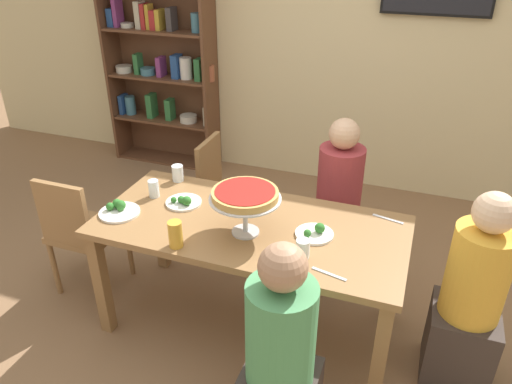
% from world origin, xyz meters
% --- Properties ---
extents(ground_plane, '(12.00, 12.00, 0.00)m').
position_xyz_m(ground_plane, '(0.00, 0.00, 0.00)').
color(ground_plane, '#846042').
extents(rear_partition, '(8.00, 0.12, 2.80)m').
position_xyz_m(rear_partition, '(0.00, 2.20, 1.40)').
color(rear_partition, beige).
rests_on(rear_partition, ground_plane).
extents(dining_table, '(1.73, 0.81, 0.74)m').
position_xyz_m(dining_table, '(0.00, 0.00, 0.65)').
color(dining_table, olive).
rests_on(dining_table, ground_plane).
extents(bookshelf, '(1.12, 0.30, 2.21)m').
position_xyz_m(bookshelf, '(-1.68, 2.01, 1.15)').
color(bookshelf, brown).
rests_on(bookshelf, ground_plane).
extents(diner_far_right, '(0.34, 0.34, 1.15)m').
position_xyz_m(diner_far_right, '(0.36, 0.74, 0.49)').
color(diner_far_right, '#382D28').
rests_on(diner_far_right, ground_plane).
extents(diner_head_east, '(0.34, 0.34, 1.15)m').
position_xyz_m(diner_head_east, '(1.19, 0.02, 0.49)').
color(diner_head_east, '#382D28').
rests_on(diner_head_east, ground_plane).
extents(diner_near_right, '(0.34, 0.34, 1.15)m').
position_xyz_m(diner_near_right, '(0.40, -0.70, 0.49)').
color(diner_near_right, '#382D28').
rests_on(diner_near_right, ground_plane).
extents(chair_far_left, '(0.40, 0.40, 0.87)m').
position_xyz_m(chair_far_left, '(-0.49, 0.73, 0.49)').
color(chair_far_left, olive).
rests_on(chair_far_left, ground_plane).
extents(chair_head_west, '(0.40, 0.40, 0.87)m').
position_xyz_m(chair_head_west, '(-1.15, -0.07, 0.49)').
color(chair_head_west, olive).
rests_on(chair_head_west, ground_plane).
extents(deep_dish_pizza_stand, '(0.38, 0.38, 0.26)m').
position_xyz_m(deep_dish_pizza_stand, '(0.01, -0.09, 0.96)').
color(deep_dish_pizza_stand, silver).
rests_on(deep_dish_pizza_stand, dining_table).
extents(salad_plate_near_diner, '(0.23, 0.23, 0.07)m').
position_xyz_m(salad_plate_near_diner, '(-0.76, -0.15, 0.76)').
color(salad_plate_near_diner, white).
rests_on(salad_plate_near_diner, dining_table).
extents(salad_plate_far_diner, '(0.21, 0.21, 0.07)m').
position_xyz_m(salad_plate_far_diner, '(-0.45, 0.06, 0.76)').
color(salad_plate_far_diner, white).
rests_on(salad_plate_far_diner, dining_table).
extents(salad_plate_spare, '(0.21, 0.21, 0.07)m').
position_xyz_m(salad_plate_spare, '(0.37, 0.01, 0.76)').
color(salad_plate_spare, white).
rests_on(salad_plate_spare, dining_table).
extents(beer_glass_amber_tall, '(0.07, 0.07, 0.15)m').
position_xyz_m(beer_glass_amber_tall, '(-0.28, -0.33, 0.81)').
color(beer_glass_amber_tall, gold).
rests_on(beer_glass_amber_tall, dining_table).
extents(water_glass_clear_near, '(0.07, 0.07, 0.11)m').
position_xyz_m(water_glass_clear_near, '(-0.62, 0.33, 0.79)').
color(water_glass_clear_near, white).
rests_on(water_glass_clear_near, dining_table).
extents(water_glass_clear_far, '(0.07, 0.07, 0.10)m').
position_xyz_m(water_glass_clear_far, '(0.36, -0.20, 0.79)').
color(water_glass_clear_far, white).
rests_on(water_glass_clear_far, dining_table).
extents(water_glass_clear_spare, '(0.06, 0.06, 0.11)m').
position_xyz_m(water_glass_clear_spare, '(-0.66, 0.09, 0.79)').
color(water_glass_clear_spare, white).
rests_on(water_glass_clear_spare, dining_table).
extents(cutlery_fork_near, '(0.18, 0.06, 0.00)m').
position_xyz_m(cutlery_fork_near, '(0.52, -0.29, 0.74)').
color(cutlery_fork_near, silver).
rests_on(cutlery_fork_near, dining_table).
extents(cutlery_knife_near, '(0.18, 0.07, 0.00)m').
position_xyz_m(cutlery_knife_near, '(-0.25, 0.25, 0.74)').
color(cutlery_knife_near, silver).
rests_on(cutlery_knife_near, dining_table).
extents(cutlery_fork_far, '(0.18, 0.06, 0.00)m').
position_xyz_m(cutlery_fork_far, '(0.72, 0.31, 0.74)').
color(cutlery_fork_far, silver).
rests_on(cutlery_fork_far, dining_table).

